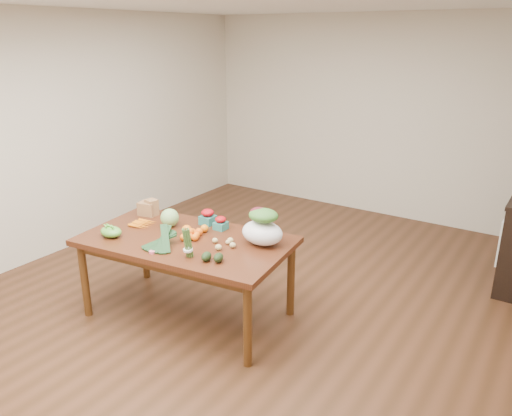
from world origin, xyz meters
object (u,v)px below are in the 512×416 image
Objects in this scene: salad_bag at (262,228)px; kale_bunch at (159,240)px; cabbage at (170,218)px; dining_table at (188,277)px; paper_bag at (148,207)px; asparagus_bundle at (188,243)px; mandarin_cluster at (191,233)px.

kale_bunch is at bearing -139.85° from salad_bag.
salad_bag is (0.65, 0.55, 0.06)m from kale_bunch.
cabbage is 0.51m from kale_bunch.
paper_bag reaches higher than dining_table.
cabbage reaches higher than paper_bag.
salad_bag reaches higher than asparagus_bundle.
paper_bag is 0.77m from mandarin_cluster.
kale_bunch is (0.28, -0.43, -0.00)m from cabbage.
asparagus_bundle is (0.31, 0.00, 0.05)m from kale_bunch.
kale_bunch is 0.86m from salad_bag.
asparagus_bundle is at bearing -6.21° from kale_bunch.
salad_bag reaches higher than kale_bunch.
dining_table is 0.43m from mandarin_cluster.
dining_table is 4.50× the size of kale_bunch.
cabbage reaches higher than dining_table.
paper_bag is at bearing 144.65° from asparagus_bundle.
salad_bag is at bearing 0.83° from paper_bag.
paper_bag is 1.33× the size of cabbage.
paper_bag is (-0.70, 0.25, 0.45)m from dining_table.
paper_bag is 0.61× the size of salad_bag.
cabbage is at bearing -15.14° from paper_bag.
paper_bag is 1.11m from asparagus_bundle.
paper_bag is at bearing 164.86° from cabbage.
asparagus_bundle is at bearing -52.81° from dining_table.
kale_bunch is (-0.07, -0.31, 0.03)m from mandarin_cluster.
salad_bag is (1.32, 0.02, 0.06)m from paper_bag.
paper_bag is 1.24× the size of mandarin_cluster.
dining_table is 10.00× the size of mandarin_cluster.
dining_table is 0.85m from salad_bag.
asparagus_bundle is at bearing -122.20° from salad_bag.
kale_bunch is at bearing -103.95° from dining_table.
asparagus_bundle reaches higher than paper_bag.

